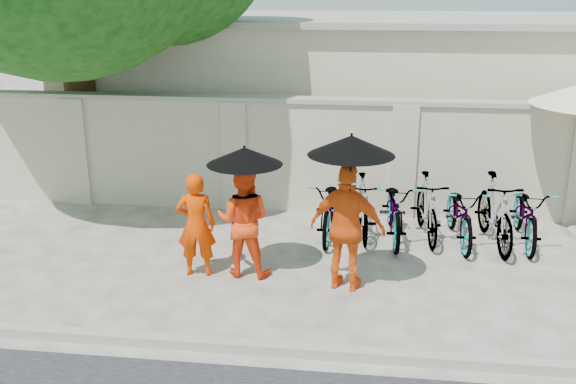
# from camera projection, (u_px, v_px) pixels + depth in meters

# --- Properties ---
(ground) EXTENTS (80.00, 80.00, 0.00)m
(ground) POSITION_uv_depth(u_px,v_px,m) (262.00, 285.00, 8.85)
(ground) COLOR beige
(kerb) EXTENTS (40.00, 0.16, 0.12)m
(kerb) POSITION_uv_depth(u_px,v_px,m) (237.00, 346.00, 7.22)
(kerb) COLOR #9E9D8E
(kerb) RESTS_ON ground
(compound_wall) EXTENTS (20.00, 0.30, 2.00)m
(compound_wall) POSITION_uv_depth(u_px,v_px,m) (346.00, 159.00, 11.45)
(compound_wall) COLOR beige
(compound_wall) RESTS_ON ground
(building_behind) EXTENTS (14.00, 6.00, 3.20)m
(building_behind) POSITION_uv_depth(u_px,v_px,m) (397.00, 93.00, 14.73)
(building_behind) COLOR beige
(building_behind) RESTS_ON ground
(monk_left) EXTENTS (0.59, 0.42, 1.50)m
(monk_left) POSITION_uv_depth(u_px,v_px,m) (196.00, 225.00, 8.96)
(monk_left) COLOR #F03C00
(monk_left) RESTS_ON ground
(monk_center) EXTENTS (0.82, 0.66, 1.61)m
(monk_center) POSITION_uv_depth(u_px,v_px,m) (244.00, 221.00, 8.96)
(monk_center) COLOR #FF4110
(monk_center) RESTS_ON ground
(parasol_center) EXTENTS (1.03, 1.03, 0.97)m
(parasol_center) POSITION_uv_depth(u_px,v_px,m) (245.00, 156.00, 8.59)
(parasol_center) COLOR black
(parasol_center) RESTS_ON ground
(monk_right) EXTENTS (1.10, 0.66, 1.75)m
(monk_right) POSITION_uv_depth(u_px,v_px,m) (347.00, 228.00, 8.50)
(monk_right) COLOR #F75C13
(monk_right) RESTS_ON ground
(parasol_right) EXTENTS (1.12, 1.12, 1.16)m
(parasol_right) POSITION_uv_depth(u_px,v_px,m) (351.00, 145.00, 8.07)
(parasol_right) COLOR black
(parasol_right) RESTS_ON ground
(bike_0) EXTENTS (0.71, 1.90, 0.99)m
(bike_0) POSITION_uv_depth(u_px,v_px,m) (331.00, 207.00, 10.48)
(bike_0) COLOR gray
(bike_0) RESTS_ON ground
(bike_1) EXTENTS (0.63, 1.69, 0.99)m
(bike_1) POSITION_uv_depth(u_px,v_px,m) (363.00, 207.00, 10.47)
(bike_1) COLOR gray
(bike_1) RESTS_ON ground
(bike_2) EXTENTS (0.77, 1.96, 1.01)m
(bike_2) POSITION_uv_depth(u_px,v_px,m) (395.00, 209.00, 10.35)
(bike_2) COLOR gray
(bike_2) RESTS_ON ground
(bike_3) EXTENTS (0.65, 1.77, 1.04)m
(bike_3) POSITION_uv_depth(u_px,v_px,m) (427.00, 208.00, 10.37)
(bike_3) COLOR gray
(bike_3) RESTS_ON ground
(bike_4) EXTENTS (0.77, 1.88, 0.97)m
(bike_4) POSITION_uv_depth(u_px,v_px,m) (460.00, 214.00, 10.21)
(bike_4) COLOR gray
(bike_4) RESTS_ON ground
(bike_5) EXTENTS (0.72, 1.91, 1.12)m
(bike_5) POSITION_uv_depth(u_px,v_px,m) (495.00, 212.00, 10.06)
(bike_5) COLOR gray
(bike_5) RESTS_ON ground
(bike_6) EXTENTS (0.75, 1.90, 0.98)m
(bike_6) POSITION_uv_depth(u_px,v_px,m) (527.00, 214.00, 10.15)
(bike_6) COLOR gray
(bike_6) RESTS_ON ground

